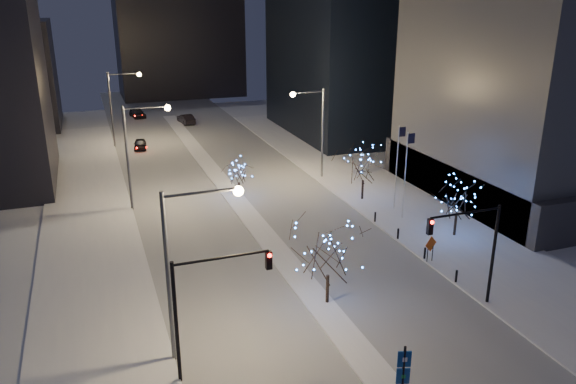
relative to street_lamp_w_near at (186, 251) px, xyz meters
name	(u,v)px	position (x,y,z in m)	size (l,w,h in m)	color
ground	(351,343)	(8.94, -2.00, -6.50)	(160.00, 160.00, 0.00)	white
road	(216,175)	(8.94, 33.00, -6.49)	(20.00, 130.00, 0.02)	#A2A7B0
median	(227,188)	(8.94, 28.00, -6.42)	(2.00, 80.00, 0.15)	white
east_sidewalk	(399,202)	(23.94, 18.00, -6.42)	(10.00, 90.00, 0.15)	white
west_sidewalk	(91,243)	(-5.06, 18.00, -6.42)	(8.00, 90.00, 0.15)	white
plinth	(567,169)	(42.94, 16.00, -4.50)	(30.00, 24.00, 4.00)	#38383D
street_lamp_w_near	(186,251)	(0.00, 0.00, 0.00)	(4.40, 0.56, 10.00)	#595E66
street_lamp_w_mid	(138,142)	(0.00, 25.00, 0.00)	(4.40, 0.56, 10.00)	#595E66
street_lamp_w_far	(118,99)	(0.00, 50.00, 0.00)	(4.40, 0.56, 10.00)	#595E66
street_lamp_east	(315,122)	(19.02, 28.00, -0.05)	(3.90, 0.56, 10.00)	#595E66
traffic_signal_west	(205,297)	(0.50, -2.00, -1.74)	(5.26, 0.43, 7.00)	black
traffic_signal_east	(475,241)	(17.88, -1.00, -1.74)	(5.26, 0.43, 7.00)	black
flagpoles	(402,165)	(22.30, 15.25, -1.70)	(1.35, 2.60, 8.00)	silver
bollards	(411,243)	(19.14, 8.00, -5.90)	(0.16, 12.16, 0.90)	black
car_near	(140,144)	(2.07, 47.79, -5.83)	(1.57, 3.91, 1.33)	black
car_mid	(186,119)	(10.68, 61.45, -5.73)	(1.64, 4.70, 1.55)	black
car_far	(137,113)	(3.86, 69.24, -5.79)	(1.99, 4.89, 1.42)	black
holiday_tree_median_near	(328,249)	(9.44, 2.59, -2.50)	(6.52, 6.52, 6.10)	black
holiday_tree_median_far	(239,172)	(9.44, 24.66, -3.78)	(3.14, 3.14, 3.88)	black
holiday_tree_plaza_near	(458,198)	(24.06, 9.06, -3.03)	(4.85, 4.85, 5.12)	black
holiday_tree_plaza_far	(364,165)	(20.83, 19.82, -2.81)	(5.58, 5.58, 5.50)	black
wayfinding_sign	(403,372)	(8.71, -8.00, -4.22)	(0.66, 0.27, 3.72)	black
construction_sign	(431,246)	(19.24, 5.47, -5.10)	(1.21, 0.41, 2.07)	black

